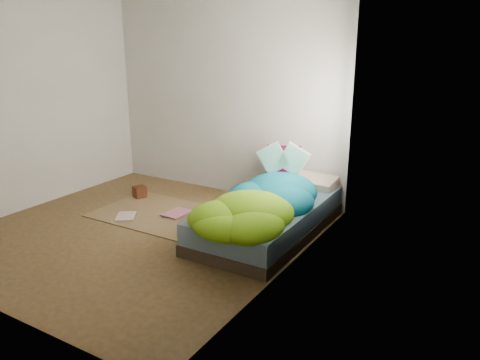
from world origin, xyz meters
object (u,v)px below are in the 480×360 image
at_px(bed, 268,218).
at_px(floor_book_a, 117,217).
at_px(open_book, 283,151).
at_px(wooden_box, 140,192).
at_px(floor_book_b, 169,212).
at_px(pillow_magenta, 284,163).

xyz_separation_m(bed, floor_book_a, (-1.75, -0.55, -0.15)).
height_order(open_book, floor_book_a, open_book).
bearing_deg(floor_book_a, wooden_box, 77.05).
relative_size(bed, floor_book_b, 5.90).
distance_m(floor_book_a, floor_book_b, 0.62).
xyz_separation_m(open_book, floor_book_b, (-1.25, -0.58, -0.80)).
bearing_deg(floor_book_b, floor_book_a, -131.40).
xyz_separation_m(open_book, floor_book_a, (-1.68, -1.03, -0.80)).
xyz_separation_m(pillow_magenta, floor_book_a, (-1.48, -1.47, -0.53)).
bearing_deg(floor_book_a, bed, -16.95).
bearing_deg(bed, pillow_magenta, 106.19).
bearing_deg(bed, wooden_box, 175.50).
height_order(bed, pillow_magenta, pillow_magenta).
relative_size(pillow_magenta, open_book, 0.89).
bearing_deg(pillow_magenta, open_book, -85.94).
distance_m(pillow_magenta, floor_book_a, 2.15).
bearing_deg(open_book, floor_book_a, -167.56).
bearing_deg(bed, open_book, 97.91).
distance_m(pillow_magenta, wooden_box, 1.97).
bearing_deg(floor_book_a, floor_book_b, 11.22).
xyz_separation_m(pillow_magenta, open_book, (0.20, -0.44, 0.27)).
xyz_separation_m(open_book, wooden_box, (-1.96, -0.31, -0.74)).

